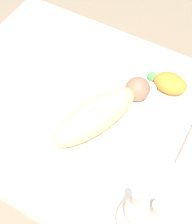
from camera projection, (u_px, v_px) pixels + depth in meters
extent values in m
plane|color=#7A6B56|center=(97.00, 127.00, 1.62)|extent=(12.00, 12.00, 0.00)
cube|color=white|center=(97.00, 120.00, 1.55)|extent=(1.58, 1.09, 0.16)
cube|color=white|center=(128.00, 90.00, 1.54)|extent=(0.24, 0.20, 0.02)
ellipsoid|color=#EFDB7F|center=(95.00, 116.00, 1.38)|extent=(0.31, 0.47, 0.15)
sphere|color=#89664C|center=(137.00, 89.00, 1.47)|extent=(0.12, 0.12, 0.12)
sphere|color=beige|center=(138.00, 220.00, 1.13)|extent=(0.17, 0.17, 0.17)
sphere|color=beige|center=(143.00, 210.00, 1.02)|extent=(0.12, 0.12, 0.12)
cylinder|color=beige|center=(156.00, 209.00, 0.95)|extent=(0.03, 0.03, 0.08)
cylinder|color=beige|center=(136.00, 198.00, 0.97)|extent=(0.03, 0.03, 0.08)
ellipsoid|color=orange|center=(170.00, 83.00, 1.53)|extent=(0.17, 0.12, 0.08)
sphere|color=#4C934C|center=(152.00, 77.00, 1.56)|extent=(0.05, 0.05, 0.05)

